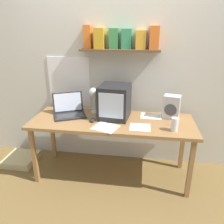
% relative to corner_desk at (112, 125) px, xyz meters
% --- Properties ---
extents(ground_plane, '(12.00, 12.00, 0.00)m').
position_rel_corner_desk_xyz_m(ground_plane, '(0.00, 0.00, -0.67)').
color(ground_plane, brown).
extents(back_wall, '(5.60, 0.24, 2.60)m').
position_rel_corner_desk_xyz_m(back_wall, '(-0.00, 0.44, 0.64)').
color(back_wall, beige).
rests_on(back_wall, ground_plane).
extents(corner_desk, '(1.83, 0.66, 0.73)m').
position_rel_corner_desk_xyz_m(corner_desk, '(0.00, 0.00, 0.00)').
color(corner_desk, '#9C6E40').
rests_on(corner_desk, ground_plane).
extents(crt_monitor, '(0.36, 0.39, 0.38)m').
position_rel_corner_desk_xyz_m(crt_monitor, '(0.01, 0.10, 0.25)').
color(crt_monitor, '#232326').
rests_on(crt_monitor, corner_desk).
extents(laptop, '(0.45, 0.42, 0.25)m').
position_rel_corner_desk_xyz_m(laptop, '(-0.53, 0.09, 0.12)').
color(laptop, '#232326').
rests_on(laptop, corner_desk).
extents(desk_lamp, '(0.11, 0.17, 0.33)m').
position_rel_corner_desk_xyz_m(desk_lamp, '(-0.24, 0.17, 0.29)').
color(desk_lamp, silver).
rests_on(desk_lamp, corner_desk).
extents(juice_glass, '(0.07, 0.07, 0.14)m').
position_rel_corner_desk_xyz_m(juice_glass, '(0.66, -0.17, 0.12)').
color(juice_glass, white).
rests_on(juice_glass, corner_desk).
extents(space_heater, '(0.21, 0.18, 0.27)m').
position_rel_corner_desk_xyz_m(space_heater, '(0.66, 0.18, 0.19)').
color(space_heater, silver).
rests_on(space_heater, corner_desk).
extents(computer_mouse, '(0.08, 0.11, 0.03)m').
position_rel_corner_desk_xyz_m(computer_mouse, '(-0.21, -0.06, 0.08)').
color(computer_mouse, '#232326').
rests_on(computer_mouse, corner_desk).
extents(loose_paper_near_monitor, '(0.22, 0.19, 0.00)m').
position_rel_corner_desk_xyz_m(loose_paper_near_monitor, '(0.32, -0.14, 0.06)').
color(loose_paper_near_monitor, white).
rests_on(loose_paper_near_monitor, corner_desk).
extents(loose_paper_near_laptop, '(0.25, 0.20, 0.00)m').
position_rel_corner_desk_xyz_m(loose_paper_near_laptop, '(0.44, 0.19, 0.06)').
color(loose_paper_near_laptop, silver).
rests_on(loose_paper_near_laptop, corner_desk).
extents(open_notebook, '(0.31, 0.29, 0.00)m').
position_rel_corner_desk_xyz_m(open_notebook, '(-0.04, -0.20, 0.06)').
color(open_notebook, white).
rests_on(open_notebook, corner_desk).
extents(floor_cushion, '(0.39, 0.39, 0.09)m').
position_rel_corner_desk_xyz_m(floor_cushion, '(-1.25, 0.08, -0.62)').
color(floor_cushion, '#C5B680').
rests_on(floor_cushion, ground_plane).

